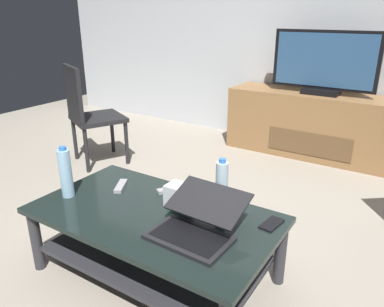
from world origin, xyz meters
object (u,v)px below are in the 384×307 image
(water_bottle_far, at_px, (222,187))
(cell_phone, at_px, (272,224))
(water_bottle_near, at_px, (66,173))
(laptop, at_px, (197,223))
(router_box, at_px, (179,196))
(tv_remote, at_px, (121,186))
(soundbar_remote, at_px, (170,189))
(side_chair, at_px, (88,111))
(television, at_px, (324,64))
(media_cabinet, at_px, (317,125))
(coffee_table, at_px, (154,232))

(water_bottle_far, distance_m, cell_phone, 0.31)
(water_bottle_near, bearing_deg, laptop, 4.78)
(router_box, relative_size, water_bottle_near, 0.43)
(water_bottle_near, xyz_separation_m, cell_phone, (1.08, 0.33, -0.14))
(tv_remote, bearing_deg, router_box, -28.32)
(router_box, xyz_separation_m, water_bottle_near, (-0.59, -0.24, 0.08))
(router_box, xyz_separation_m, soundbar_remote, (-0.14, 0.12, -0.05))
(side_chair, bearing_deg, television, 37.83)
(television, height_order, tv_remote, television)
(media_cabinet, xyz_separation_m, soundbar_remote, (-0.29, -2.07, 0.09))
(coffee_table, relative_size, media_cabinet, 0.73)
(media_cabinet, height_order, water_bottle_near, water_bottle_near)
(coffee_table, bearing_deg, television, 84.72)
(coffee_table, height_order, media_cabinet, media_cabinet)
(coffee_table, height_order, soundbar_remote, soundbar_remote)
(coffee_table, xyz_separation_m, water_bottle_near, (-0.52, -0.11, 0.26))
(water_bottle_near, bearing_deg, tv_remote, 53.34)
(coffee_table, xyz_separation_m, soundbar_remote, (-0.07, 0.25, 0.13))
(router_box, relative_size, tv_remote, 0.80)
(laptop, bearing_deg, cell_phone, 44.05)
(coffee_table, distance_m, cell_phone, 0.61)
(router_box, xyz_separation_m, cell_phone, (0.49, 0.09, -0.06))
(television, height_order, router_box, television)
(media_cabinet, bearing_deg, soundbar_remote, -97.86)
(laptop, relative_size, water_bottle_near, 1.36)
(television, bearing_deg, coffee_table, -95.28)
(water_bottle_near, relative_size, tv_remote, 1.84)
(water_bottle_near, bearing_deg, router_box, 21.87)
(media_cabinet, xyz_separation_m, cell_phone, (0.35, -2.11, 0.08))
(laptop, bearing_deg, coffee_table, 171.89)
(water_bottle_near, bearing_deg, coffee_table, 11.84)
(television, bearing_deg, water_bottle_near, -106.95)
(water_bottle_far, distance_m, soundbar_remote, 0.38)
(router_box, bearing_deg, soundbar_remote, 139.70)
(side_chair, relative_size, water_bottle_far, 3.17)
(side_chair, bearing_deg, router_box, -27.85)
(router_box, relative_size, soundbar_remote, 0.80)
(media_cabinet, distance_m, side_chair, 2.20)
(laptop, distance_m, water_bottle_near, 0.82)
(soundbar_remote, bearing_deg, water_bottle_near, -110.36)
(media_cabinet, bearing_deg, tv_remote, -104.26)
(water_bottle_far, relative_size, soundbar_remote, 1.82)
(router_box, bearing_deg, tv_remote, -179.89)
(water_bottle_near, bearing_deg, water_bottle_far, 21.40)
(coffee_table, bearing_deg, water_bottle_near, -168.16)
(television, xyz_separation_m, water_bottle_far, (0.07, -2.10, -0.38))
(laptop, distance_m, water_bottle_far, 0.26)
(laptop, distance_m, router_box, 0.28)
(coffee_table, bearing_deg, laptop, -8.11)
(coffee_table, bearing_deg, media_cabinet, 84.77)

